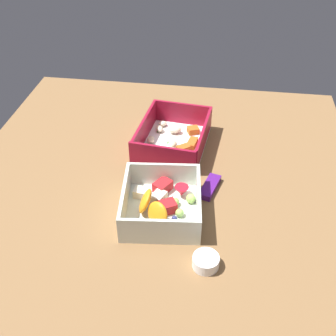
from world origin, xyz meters
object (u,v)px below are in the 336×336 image
at_px(pasta_container, 174,139).
at_px(paper_cup_liner, 206,262).
at_px(candy_bar, 210,187).
at_px(fruit_bowl, 162,204).

relative_size(pasta_container, paper_cup_liner, 4.57).
distance_m(pasta_container, candy_bar, 0.16).
bearing_deg(fruit_bowl, candy_bar, 131.56).
height_order(candy_bar, paper_cup_liner, paper_cup_liner).
relative_size(fruit_bowl, candy_bar, 2.39).
relative_size(pasta_container, candy_bar, 2.81).
xyz_separation_m(fruit_bowl, paper_cup_liner, (0.11, 0.09, -0.01)).
bearing_deg(fruit_bowl, pasta_container, -178.81).
bearing_deg(candy_bar, paper_cup_liner, 1.42).
distance_m(candy_bar, paper_cup_liner, 0.19).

